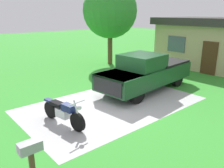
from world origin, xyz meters
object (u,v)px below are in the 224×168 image
object	(u,v)px
pickup_truck	(147,72)
mailbox	(31,154)
shade_tree	(110,11)
motorcycle	(63,112)

from	to	relation	value
pickup_truck	mailbox	distance (m)	8.01
pickup_truck	shade_tree	bearing A→B (deg)	156.45
mailbox	shade_tree	world-z (taller)	shade_tree
motorcycle	pickup_truck	xyz separation A→B (m)	(-0.71, 5.22, 0.48)
pickup_truck	motorcycle	bearing A→B (deg)	-82.23
pickup_truck	shade_tree	size ratio (longest dim) A/B	0.97
motorcycle	shade_tree	distance (m)	10.94
mailbox	shade_tree	xyz separation A→B (m)	(-9.27, 9.99, 2.97)
motorcycle	shade_tree	size ratio (longest dim) A/B	0.37
pickup_truck	shade_tree	distance (m)	7.26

